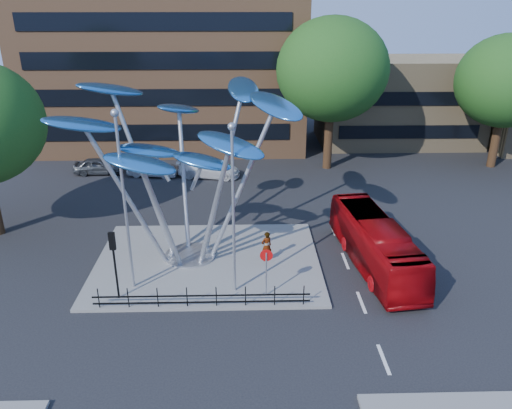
{
  "coord_description": "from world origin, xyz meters",
  "views": [
    {
      "loc": [
        0.98,
        -17.8,
        13.4
      ],
      "look_at": [
        1.56,
        4.0,
        4.24
      ],
      "focal_mm": 35.0,
      "sensor_mm": 36.0,
      "label": 1
    }
  ],
  "objects_px": {
    "parked_car_right": "(209,168)",
    "no_entry_sign_island": "(266,265)",
    "leaf_sculpture": "(182,136)",
    "tree_far": "(507,81)",
    "traffic_light_island": "(113,252)",
    "street_lamp_right": "(233,196)",
    "pedestrian": "(266,246)",
    "street_lamp_left": "(123,188)",
    "parked_car_left": "(98,166)",
    "parked_car_mid": "(153,168)",
    "red_bus": "(375,243)",
    "tree_right": "(332,70)"
  },
  "relations": [
    {
      "from": "parked_car_right",
      "to": "no_entry_sign_island",
      "type": "bearing_deg",
      "value": -158.22
    },
    {
      "from": "leaf_sculpture",
      "to": "no_entry_sign_island",
      "type": "bearing_deg",
      "value": -45.67
    },
    {
      "from": "tree_far",
      "to": "traffic_light_island",
      "type": "bearing_deg",
      "value": -144.16
    },
    {
      "from": "street_lamp_right",
      "to": "pedestrian",
      "type": "distance_m",
      "value": 5.31
    },
    {
      "from": "street_lamp_left",
      "to": "no_entry_sign_island",
      "type": "bearing_deg",
      "value": -8.61
    },
    {
      "from": "parked_car_left",
      "to": "parked_car_mid",
      "type": "xyz_separation_m",
      "value": [
        4.5,
        -0.7,
        -0.01
      ]
    },
    {
      "from": "red_bus",
      "to": "tree_far",
      "type": "bearing_deg",
      "value": 42.63
    },
    {
      "from": "parked_car_left",
      "to": "leaf_sculpture",
      "type": "bearing_deg",
      "value": -149.96
    },
    {
      "from": "traffic_light_island",
      "to": "parked_car_mid",
      "type": "distance_m",
      "value": 17.89
    },
    {
      "from": "pedestrian",
      "to": "traffic_light_island",
      "type": "bearing_deg",
      "value": -0.5
    },
    {
      "from": "parked_car_mid",
      "to": "traffic_light_island",
      "type": "bearing_deg",
      "value": -167.89
    },
    {
      "from": "pedestrian",
      "to": "leaf_sculpture",
      "type": "bearing_deg",
      "value": -36.06
    },
    {
      "from": "tree_right",
      "to": "pedestrian",
      "type": "relative_size",
      "value": 7.17
    },
    {
      "from": "street_lamp_left",
      "to": "red_bus",
      "type": "height_order",
      "value": "street_lamp_left"
    },
    {
      "from": "red_bus",
      "to": "parked_car_right",
      "type": "bearing_deg",
      "value": 117.09
    },
    {
      "from": "parked_car_left",
      "to": "no_entry_sign_island",
      "type": "bearing_deg",
      "value": -146.62
    },
    {
      "from": "tree_right",
      "to": "traffic_light_island",
      "type": "relative_size",
      "value": 3.54
    },
    {
      "from": "street_lamp_left",
      "to": "parked_car_right",
      "type": "xyz_separation_m",
      "value": [
        2.73,
        16.48,
        -4.65
      ]
    },
    {
      "from": "leaf_sculpture",
      "to": "red_bus",
      "type": "relative_size",
      "value": 1.36
    },
    {
      "from": "no_entry_sign_island",
      "to": "pedestrian",
      "type": "xyz_separation_m",
      "value": [
        0.17,
        3.42,
        -0.82
      ]
    },
    {
      "from": "street_lamp_left",
      "to": "traffic_light_island",
      "type": "bearing_deg",
      "value": -116.57
    },
    {
      "from": "red_bus",
      "to": "pedestrian",
      "type": "distance_m",
      "value": 5.75
    },
    {
      "from": "tree_far",
      "to": "street_lamp_right",
      "type": "height_order",
      "value": "tree_far"
    },
    {
      "from": "tree_right",
      "to": "street_lamp_right",
      "type": "distance_m",
      "value": 20.64
    },
    {
      "from": "red_bus",
      "to": "parked_car_mid",
      "type": "relative_size",
      "value": 2.38
    },
    {
      "from": "tree_far",
      "to": "tree_right",
      "type": "bearing_deg",
      "value": -180.0
    },
    {
      "from": "street_lamp_right",
      "to": "no_entry_sign_island",
      "type": "distance_m",
      "value": 3.64
    },
    {
      "from": "tree_right",
      "to": "no_entry_sign_island",
      "type": "height_order",
      "value": "tree_right"
    },
    {
      "from": "leaf_sculpture",
      "to": "parked_car_mid",
      "type": "bearing_deg",
      "value": 107.22
    },
    {
      "from": "parked_car_mid",
      "to": "street_lamp_left",
      "type": "bearing_deg",
      "value": -165.95
    },
    {
      "from": "traffic_light_island",
      "to": "parked_car_mid",
      "type": "xyz_separation_m",
      "value": [
        -1.27,
        17.74,
        -1.97
      ]
    },
    {
      "from": "no_entry_sign_island",
      "to": "parked_car_left",
      "type": "height_order",
      "value": "no_entry_sign_island"
    },
    {
      "from": "street_lamp_left",
      "to": "pedestrian",
      "type": "bearing_deg",
      "value": 20.07
    },
    {
      "from": "leaf_sculpture",
      "to": "parked_car_mid",
      "type": "height_order",
      "value": "leaf_sculpture"
    },
    {
      "from": "tree_far",
      "to": "parked_car_left",
      "type": "xyz_separation_m",
      "value": [
        -32.77,
        -1.06,
        -6.45
      ]
    },
    {
      "from": "tree_far",
      "to": "street_lamp_right",
      "type": "bearing_deg",
      "value": -138.53
    },
    {
      "from": "street_lamp_left",
      "to": "tree_far",
      "type": "bearing_deg",
      "value": 34.92
    },
    {
      "from": "parked_car_left",
      "to": "tree_right",
      "type": "bearing_deg",
      "value": -88.12
    },
    {
      "from": "leaf_sculpture",
      "to": "parked_car_mid",
      "type": "relative_size",
      "value": 3.23
    },
    {
      "from": "tree_right",
      "to": "red_bus",
      "type": "distance_m",
      "value": 17.76
    },
    {
      "from": "leaf_sculpture",
      "to": "red_bus",
      "type": "distance_m",
      "value": 11.47
    },
    {
      "from": "street_lamp_left",
      "to": "red_bus",
      "type": "xyz_separation_m",
      "value": [
        12.4,
        2.06,
        -4.05
      ]
    },
    {
      "from": "parked_car_right",
      "to": "tree_far",
      "type": "bearing_deg",
      "value": -75.54
    },
    {
      "from": "traffic_light_island",
      "to": "leaf_sculpture",
      "type": "bearing_deg",
      "value": 54.96
    },
    {
      "from": "tree_right",
      "to": "parked_car_right",
      "type": "bearing_deg",
      "value": -168.32
    },
    {
      "from": "red_bus",
      "to": "parked_car_right",
      "type": "distance_m",
      "value": 17.37
    },
    {
      "from": "leaf_sculpture",
      "to": "pedestrian",
      "type": "relative_size",
      "value": 7.53
    },
    {
      "from": "street_lamp_right",
      "to": "red_bus",
      "type": "bearing_deg",
      "value": 19.07
    },
    {
      "from": "tree_far",
      "to": "street_lamp_left",
      "type": "xyz_separation_m",
      "value": [
        -26.5,
        -18.5,
        -1.75
      ]
    },
    {
      "from": "street_lamp_right",
      "to": "pedestrian",
      "type": "xyz_separation_m",
      "value": [
        1.67,
        2.94,
        -4.1
      ]
    }
  ]
}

